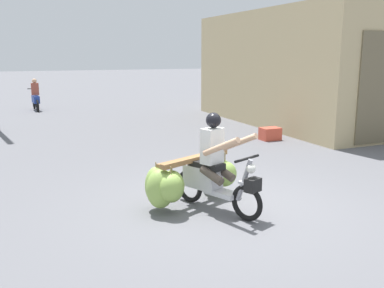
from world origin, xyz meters
name	(u,v)px	position (x,y,z in m)	size (l,w,h in m)	color
ground_plane	(230,206)	(0.00, 0.00, 0.00)	(120.00, 120.00, 0.00)	slate
motorbike_main_loaded	(197,177)	(-0.47, 0.28, 0.49)	(1.84, 1.98, 1.58)	black
motorbike_distant_ahead_left	(35,98)	(-2.17, 14.15, 0.57)	(0.50, 1.62, 1.40)	black
shopfront_building	(292,68)	(6.14, 6.95, 1.95)	(3.29, 8.54, 3.90)	tan
produce_crate	(270,134)	(3.70, 4.50, 0.18)	(0.56, 0.40, 0.36)	#CC4C38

